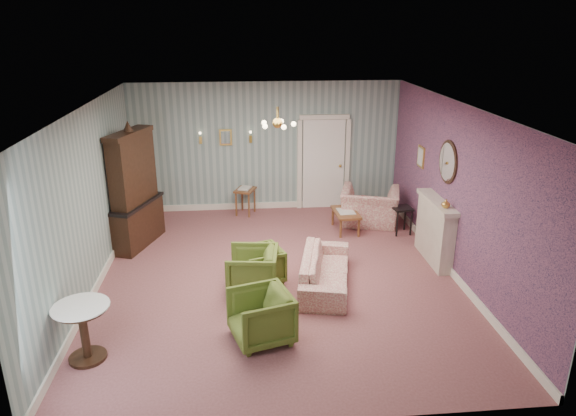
{
  "coord_description": "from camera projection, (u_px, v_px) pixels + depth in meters",
  "views": [
    {
      "loc": [
        -0.59,
        -8.08,
        4.17
      ],
      "look_at": [
        0.2,
        0.4,
        1.1
      ],
      "focal_mm": 32.82,
      "sensor_mm": 36.0,
      "label": 1
    }
  ],
  "objects": [
    {
      "name": "sconce_right",
      "position": [
        251.0,
        137.0,
        11.65
      ],
      "size": [
        0.16,
        0.12,
        0.3
      ],
      "primitive_type": null,
      "color": "gold",
      "rests_on": "wall_back"
    },
    {
      "name": "mantel_vase",
      "position": [
        446.0,
        204.0,
        8.87
      ],
      "size": [
        0.15,
        0.15,
        0.15
      ],
      "primitive_type": "imported",
      "color": "gold",
      "rests_on": "fireplace"
    },
    {
      "name": "olive_chair_b",
      "position": [
        252.0,
        269.0,
        8.42
      ],
      "size": [
        0.82,
        0.87,
        0.8
      ],
      "primitive_type": "imported",
      "rotation": [
        0.0,
        0.0,
        -1.7
      ],
      "color": "#556824",
      "rests_on": "floor"
    },
    {
      "name": "burgundy_cushion",
      "position": [
        369.0,
        205.0,
        11.06
      ],
      "size": [
        0.41,
        0.28,
        0.39
      ],
      "primitive_type": "cube",
      "rotation": [
        0.17,
        0.0,
        -0.35
      ],
      "color": "maroon",
      "rests_on": "wingback_chair"
    },
    {
      "name": "sofa_chintz",
      "position": [
        325.0,
        265.0,
        8.62
      ],
      "size": [
        0.94,
        1.98,
        0.74
      ],
      "primitive_type": "imported",
      "rotation": [
        0.0,
        0.0,
        1.36
      ],
      "color": "#A14148",
      "rests_on": "floor"
    },
    {
      "name": "nesting_table",
      "position": [
        245.0,
        200.0,
        11.83
      ],
      "size": [
        0.54,
        0.6,
        0.64
      ],
      "primitive_type": null,
      "rotation": [
        0.0,
        0.0,
        -0.36
      ],
      "color": "brown",
      "rests_on": "floor"
    },
    {
      "name": "wall_back",
      "position": [
        266.0,
        147.0,
        11.82
      ],
      "size": [
        6.0,
        0.0,
        6.0
      ],
      "primitive_type": "plane",
      "rotation": [
        1.57,
        0.0,
        0.0
      ],
      "color": "gray",
      "rests_on": "ground"
    },
    {
      "name": "side_table_black",
      "position": [
        401.0,
        220.0,
        10.76
      ],
      "size": [
        0.42,
        0.42,
        0.57
      ],
      "primitive_type": null,
      "rotation": [
        0.0,
        0.0,
        0.11
      ],
      "color": "black",
      "rests_on": "floor"
    },
    {
      "name": "pedestal_table",
      "position": [
        84.0,
        333.0,
        6.72
      ],
      "size": [
        0.89,
        0.89,
        0.79
      ],
      "primitive_type": null,
      "rotation": [
        0.0,
        0.0,
        0.27
      ],
      "color": "black",
      "rests_on": "floor"
    },
    {
      "name": "sconce_left",
      "position": [
        200.0,
        138.0,
        11.56
      ],
      "size": [
        0.16,
        0.12,
        0.3
      ],
      "primitive_type": null,
      "color": "gold",
      "rests_on": "wall_back"
    },
    {
      "name": "wingback_chair",
      "position": [
        370.0,
        201.0,
        11.19
      ],
      "size": [
        1.36,
        1.08,
        1.04
      ],
      "primitive_type": "imported",
      "rotation": [
        0.0,
        0.0,
        2.86
      ],
      "color": "#A14148",
      "rests_on": "floor"
    },
    {
      "name": "chandelier",
      "position": [
        278.0,
        124.0,
        8.15
      ],
      "size": [
        0.56,
        0.56,
        0.36
      ],
      "primitive_type": null,
      "color": "gold",
      "rests_on": "ceiling"
    },
    {
      "name": "door",
      "position": [
        323.0,
        162.0,
        12.03
      ],
      "size": [
        1.12,
        0.12,
        2.16
      ],
      "primitive_type": null,
      "color": "white",
      "rests_on": "floor"
    },
    {
      "name": "framed_print",
      "position": [
        421.0,
        157.0,
        10.39
      ],
      "size": [
        0.04,
        0.34,
        0.42
      ],
      "primitive_type": null,
      "color": "gold",
      "rests_on": "wall_right"
    },
    {
      "name": "fireplace",
      "position": [
        435.0,
        230.0,
        9.47
      ],
      "size": [
        0.3,
        1.4,
        1.16
      ],
      "primitive_type": null,
      "color": "beige",
      "rests_on": "floor"
    },
    {
      "name": "gilt_mirror_back",
      "position": [
        226.0,
        137.0,
        11.62
      ],
      "size": [
        0.28,
        0.06,
        0.36
      ],
      "primitive_type": null,
      "color": "gold",
      "rests_on": "wall_back"
    },
    {
      "name": "olive_chair_a",
      "position": [
        261.0,
        314.0,
        7.13
      ],
      "size": [
        0.91,
        0.95,
        0.79
      ],
      "primitive_type": "imported",
      "rotation": [
        0.0,
        0.0,
        -1.28
      ],
      "color": "#556824",
      "rests_on": "floor"
    },
    {
      "name": "wall_left",
      "position": [
        88.0,
        202.0,
        8.28
      ],
      "size": [
        0.0,
        7.0,
        7.0
      ],
      "primitive_type": "plane",
      "rotation": [
        1.57,
        0.0,
        1.57
      ],
      "color": "gray",
      "rests_on": "ground"
    },
    {
      "name": "wall_right_floral",
      "position": [
        456.0,
        191.0,
        8.81
      ],
      "size": [
        0.0,
        7.0,
        7.0
      ],
      "primitive_type": "plane",
      "rotation": [
        1.57,
        0.0,
        -1.57
      ],
      "color": "#B65B78",
      "rests_on": "ground"
    },
    {
      "name": "wall_right",
      "position": [
        456.0,
        191.0,
        8.81
      ],
      "size": [
        0.0,
        7.0,
        7.0
      ],
      "primitive_type": "plane",
      "rotation": [
        1.57,
        0.0,
        -1.57
      ],
      "color": "gray",
      "rests_on": "ground"
    },
    {
      "name": "olive_chair_c",
      "position": [
        261.0,
        263.0,
        8.75
      ],
      "size": [
        0.79,
        0.82,
        0.67
      ],
      "primitive_type": "imported",
      "rotation": [
        0.0,
        0.0,
        -1.24
      ],
      "color": "#556824",
      "rests_on": "floor"
    },
    {
      "name": "oval_mirror",
      "position": [
        448.0,
        162.0,
        9.04
      ],
      "size": [
        0.04,
        0.76,
        0.84
      ],
      "primitive_type": null,
      "color": "white",
      "rests_on": "wall_right"
    },
    {
      "name": "dresser",
      "position": [
        133.0,
        186.0,
        9.95
      ],
      "size": [
        0.94,
        1.51,
        2.38
      ],
      "primitive_type": null,
      "rotation": [
        0.0,
        0.0,
        -0.34
      ],
      "color": "black",
      "rests_on": "floor"
    },
    {
      "name": "wall_front",
      "position": [
        304.0,
        307.0,
        5.27
      ],
      "size": [
        6.0,
        0.0,
        6.0
      ],
      "primitive_type": "plane",
      "rotation": [
        -1.57,
        0.0,
        0.0
      ],
      "color": "gray",
      "rests_on": "ground"
    },
    {
      "name": "floor",
      "position": [
        279.0,
        276.0,
        9.04
      ],
      "size": [
        7.0,
        7.0,
        0.0
      ],
      "primitive_type": "plane",
      "color": "#8F5355",
      "rests_on": "ground"
    },
    {
      "name": "ceiling",
      "position": [
        277.0,
        107.0,
        8.05
      ],
      "size": [
        7.0,
        7.0,
        0.0
      ],
      "primitive_type": "plane",
      "rotation": [
        3.14,
        0.0,
        0.0
      ],
      "color": "white",
      "rests_on": "ground"
    },
    {
      "name": "coffee_table",
      "position": [
        345.0,
        221.0,
        10.92
      ],
      "size": [
        0.51,
        0.87,
        0.43
      ],
      "primitive_type": null,
      "rotation": [
        0.0,
        0.0,
        0.05
      ],
      "color": "brown",
      "rests_on": "floor"
    }
  ]
}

